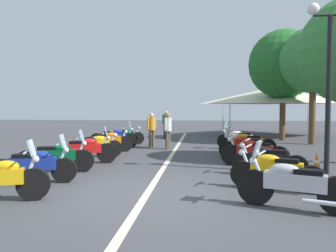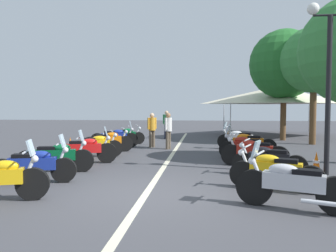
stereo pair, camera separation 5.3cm
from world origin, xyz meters
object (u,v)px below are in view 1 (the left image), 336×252
at_px(bystander_2, 166,122).
at_px(event_tent, 274,95).
at_px(motorcycle_left_row_6, 114,137).
at_px(roadside_tree_0, 283,64).
at_px(motorcycle_left_row_4, 95,145).
at_px(motorcycle_left_row_7, 124,135).
at_px(motorcycle_right_row_1, 276,170).
at_px(motorcycle_right_row_0, 293,184).
at_px(bystander_0, 152,127).
at_px(motorcycle_left_row_2, 56,156).
at_px(street_lamp_twin_globe, 329,57).
at_px(traffic_cone_1, 316,163).
at_px(motorcycle_right_row_2, 268,160).
at_px(motorcycle_left_row_3, 85,149).
at_px(roadside_tree_2, 313,60).
at_px(bystander_1, 168,128).
at_px(motorcycle_left_row_5, 108,141).
at_px(motorcycle_right_row_5, 247,142).
at_px(motorcycle_right_row_4, 246,146).
at_px(motorcycle_right_row_3, 254,152).
at_px(motorcycle_right_row_6, 239,139).
at_px(traffic_cone_2, 70,145).
at_px(motorcycle_left_row_1, 35,165).

height_order(bystander_2, event_tent, event_tent).
height_order(motorcycle_left_row_6, roadside_tree_0, roadside_tree_0).
relative_size(motorcycle_left_row_4, motorcycle_left_row_7, 0.99).
xyz_separation_m(motorcycle_left_row_4, motorcycle_right_row_1, (-4.31, -5.58, -0.00)).
bearing_deg(motorcycle_right_row_0, motorcycle_left_row_4, -24.47).
xyz_separation_m(motorcycle_right_row_1, bystander_0, (7.61, 3.96, 0.48)).
bearing_deg(motorcycle_left_row_2, street_lamp_twin_globe, -10.15).
xyz_separation_m(traffic_cone_1, bystander_0, (5.57, 5.51, 0.64)).
height_order(motorcycle_right_row_2, roadside_tree_0, roadside_tree_0).
relative_size(motorcycle_left_row_4, event_tent, 0.28).
bearing_deg(motorcycle_left_row_3, motorcycle_right_row_0, -55.29).
bearing_deg(motorcycle_right_row_1, roadside_tree_2, -92.23).
bearing_deg(roadside_tree_0, motorcycle_left_row_6, 117.12).
distance_m(motorcycle_left_row_4, traffic_cone_1, 7.48).
distance_m(motorcycle_right_row_2, traffic_cone_1, 1.51).
xyz_separation_m(motorcycle_right_row_0, bystander_1, (8.47, 3.15, 0.46)).
height_order(motorcycle_left_row_5, motorcycle_right_row_5, motorcycle_right_row_5).
bearing_deg(bystander_2, bystander_0, 27.08).
height_order(motorcycle_right_row_0, roadside_tree_0, roadside_tree_0).
xyz_separation_m(motorcycle_left_row_4, motorcycle_right_row_5, (1.47, -5.72, 0.01)).
height_order(motorcycle_left_row_7, motorcycle_right_row_1, same).
height_order(roadside_tree_2, event_tent, roadside_tree_2).
bearing_deg(motorcycle_left_row_7, motorcycle_right_row_4, -59.48).
height_order(motorcycle_left_row_4, motorcycle_right_row_0, motorcycle_right_row_0).
bearing_deg(street_lamp_twin_globe, event_tent, -5.58).
relative_size(motorcycle_right_row_5, event_tent, 0.31).
height_order(motorcycle_left_row_7, event_tent, event_tent).
xyz_separation_m(motorcycle_right_row_3, motorcycle_right_row_6, (4.24, -0.01, 0.00)).
height_order(motorcycle_left_row_5, motorcycle_left_row_7, motorcycle_left_row_5).
bearing_deg(roadside_tree_2, bystander_2, 73.49).
xyz_separation_m(motorcycle_right_row_5, traffic_cone_2, (-0.04, 7.27, -0.17)).
distance_m(traffic_cone_1, roadside_tree_0, 10.53).
distance_m(motorcycle_left_row_1, motorcycle_right_row_1, 5.69).
relative_size(motorcycle_right_row_6, bystander_1, 1.24).
bearing_deg(motorcycle_right_row_2, roadside_tree_2, -95.38).
bearing_deg(event_tent, traffic_cone_1, 173.35).
bearing_deg(motorcycle_right_row_5, motorcycle_left_row_4, 25.59).
xyz_separation_m(motorcycle_right_row_0, traffic_cone_2, (7.16, 7.14, -0.19)).
relative_size(traffic_cone_1, roadside_tree_2, 0.11).
bearing_deg(street_lamp_twin_globe, motorcycle_left_row_1, 103.77).
distance_m(motorcycle_left_row_5, motorcycle_left_row_6, 1.53).
distance_m(motorcycle_left_row_1, motorcycle_right_row_2, 6.01).
bearing_deg(bystander_1, traffic_cone_1, -23.48).
xyz_separation_m(motorcycle_left_row_5, motorcycle_right_row_5, (-0.03, -5.66, 0.00)).
xyz_separation_m(motorcycle_right_row_0, traffic_cone_1, (3.46, -1.55, -0.19)).
xyz_separation_m(motorcycle_left_row_1, motorcycle_right_row_4, (4.38, -5.61, 0.00)).
distance_m(motorcycle_left_row_4, motorcycle_right_row_6, 6.30).
xyz_separation_m(motorcycle_left_row_1, motorcycle_right_row_0, (-1.50, -5.70, 0.02)).
height_order(motorcycle_left_row_1, motorcycle_left_row_3, motorcycle_left_row_3).
xyz_separation_m(bystander_2, event_tent, (2.72, -6.79, 1.68)).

